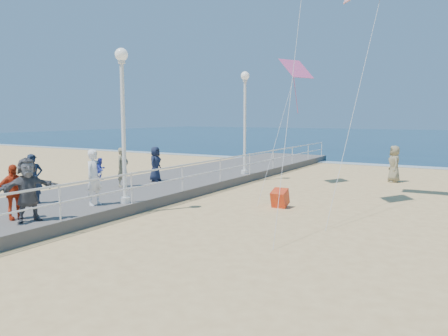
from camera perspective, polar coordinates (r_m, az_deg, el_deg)
The scene contains 17 objects.
ground at distance 12.89m, azimuth 5.15°, elevation -8.66°, with size 160.00×160.00×0.00m, color #ECC47B.
ocean at distance 76.51m, azimuth 26.48°, elevation 3.50°, with size 160.00×90.00×0.05m, color #0C2C48.
surf_line at distance 32.37m, azimuth 20.86°, elevation 0.30°, with size 160.00×1.20×0.04m, color silver.
boardwalk at distance 17.33m, azimuth -17.95°, elevation -4.29°, with size 5.00×44.00×0.40m, color slate.
railing at distance 15.43m, azimuth -12.02°, elevation -1.48°, with size 0.05×42.00×0.55m.
lamp_post_mid at distance 15.48m, azimuth -13.07°, elevation 7.47°, with size 0.44×0.44×5.32m.
lamp_post_far at distance 22.87m, azimuth 2.75°, elevation 7.35°, with size 0.44×0.44×5.32m.
woman_holding_toddler at distance 15.48m, azimuth -16.54°, elevation -1.20°, with size 0.70×0.46×1.91m, color white.
toddler_held at distance 15.44m, azimuth -15.79°, elevation -0.14°, with size 0.37×0.29×0.77m, color blue.
spectator_0 at distance 16.48m, azimuth -23.63°, elevation -1.32°, with size 0.63×0.42×1.74m, color #192437.
spectator_3 at distance 14.22m, azimuth -25.84°, elevation -2.84°, with size 0.96×0.40×1.63m, color red.
spectator_4 at distance 20.63m, azimuth -8.96°, elevation 0.53°, with size 0.79×0.52×1.62m, color #1B233B.
spectator_5 at distance 13.75m, azimuth -24.24°, elevation -2.60°, with size 1.72×0.55×1.85m, color #55555A.
spectator_6 at distance 19.28m, azimuth -13.09°, elevation 0.09°, with size 0.61×0.40×1.68m, color gray.
beach_walker_c at distance 24.42m, azimuth 21.35°, elevation 0.50°, with size 0.94×0.61×1.92m, color gray.
box_kite at distance 16.61m, azimuth 7.31°, elevation -4.13°, with size 0.55×0.55×0.60m, color red.
kite_diamond_pink at distance 22.19m, azimuth 9.42°, elevation 12.69°, with size 1.41×1.41×0.02m, color #D64F8C.
Camera 1 is at (5.28, -11.25, 3.42)m, focal length 35.00 mm.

